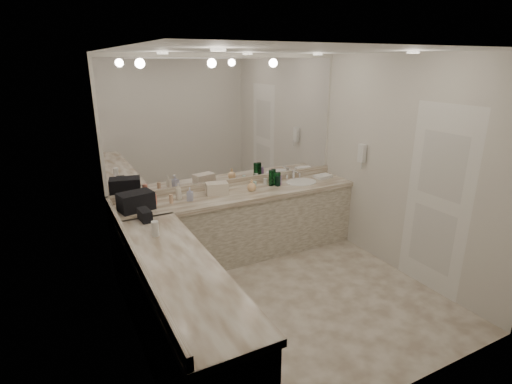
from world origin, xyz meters
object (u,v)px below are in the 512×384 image
soap_bottle_a (178,192)px  soap_bottle_c (252,185)px  soap_bottle_b (190,194)px  wall_phone (362,153)px  black_toiletry_bag (136,201)px  hand_towel (323,176)px  sink (301,183)px  cream_cosmetic_case (217,188)px

soap_bottle_a → soap_bottle_c: soap_bottle_a is taller
soap_bottle_b → wall_phone: bearing=-12.4°
wall_phone → black_toiletry_bag: 2.93m
wall_phone → soap_bottle_c: 1.52m
wall_phone → black_toiletry_bag: wall_phone is taller
hand_towel → soap_bottle_c: (-1.20, -0.07, 0.06)m
hand_towel → soap_bottle_b: soap_bottle_b is taller
sink → soap_bottle_a: soap_bottle_a is taller
wall_phone → sink: bearing=140.4°
cream_cosmetic_case → hand_towel: size_ratio=1.10×
wall_phone → soap_bottle_b: 2.31m
cream_cosmetic_case → soap_bottle_c: size_ratio=1.78×
black_toiletry_bag → soap_bottle_c: 1.47m
sink → wall_phone: 0.91m
black_toiletry_bag → soap_bottle_c: black_toiletry_bag is taller
sink → soap_bottle_c: soap_bottle_c is taller
wall_phone → cream_cosmetic_case: size_ratio=0.88×
wall_phone → black_toiletry_bag: size_ratio=0.64×
cream_cosmetic_case → soap_bottle_a: (-0.49, 0.03, 0.02)m
wall_phone → cream_cosmetic_case: 1.96m
sink → soap_bottle_c: (-0.79, -0.02, 0.08)m
sink → black_toiletry_bag: 2.27m
hand_towel → soap_bottle_b: (-2.03, -0.06, 0.06)m
wall_phone → soap_bottle_b: size_ratio=1.46×
sink → hand_towel: 0.41m
cream_cosmetic_case → soap_bottle_b: bearing=-158.1°
black_toiletry_bag → soap_bottle_c: (1.47, 0.01, -0.03)m
hand_towel → soap_bottle_a: soap_bottle_a is taller
sink → soap_bottle_a: (-1.73, 0.09, 0.11)m
wall_phone → soap_bottle_a: 2.43m
soap_bottle_a → soap_bottle_b: soap_bottle_a is taller
black_toiletry_bag → soap_bottle_b: size_ratio=2.28×
sink → wall_phone: (0.61, -0.50, 0.46)m
black_toiletry_bag → soap_bottle_b: black_toiletry_bag is taller
wall_phone → cream_cosmetic_case: (-1.85, 0.56, -0.37)m
soap_bottle_b → soap_bottle_c: bearing=-0.7°
hand_towel → soap_bottle_c: soap_bottle_c is taller
sink → soap_bottle_b: (-1.62, -0.01, 0.09)m
black_toiletry_bag → soap_bottle_a: size_ratio=1.84×
cream_cosmetic_case → soap_bottle_a: bearing=-171.7°
hand_towel → soap_bottle_c: size_ratio=1.62×
wall_phone → soap_bottle_c: bearing=161.1°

